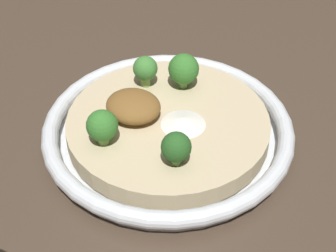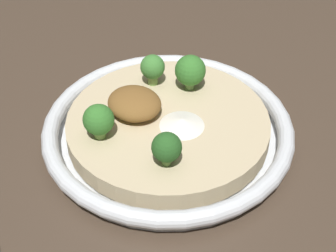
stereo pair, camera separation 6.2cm
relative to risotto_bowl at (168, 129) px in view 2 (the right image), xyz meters
name	(u,v)px [view 2 (the right image)]	position (x,y,z in m)	size (l,w,h in m)	color
ground_plane	(168,139)	(0.00, 0.00, -0.02)	(6.00, 6.00, 0.00)	#47382B
risotto_bowl	(168,129)	(0.00, 0.00, 0.00)	(0.30, 0.30, 0.03)	silver
cheese_sprinkle	(180,124)	(-0.02, 0.00, 0.02)	(0.05, 0.05, 0.01)	white
crispy_onion_garnish	(134,103)	(0.04, 0.02, 0.03)	(0.07, 0.06, 0.03)	brown
broccoli_back_right	(99,120)	(0.04, 0.07, 0.04)	(0.04, 0.04, 0.04)	#759E4C
broccoli_right	(153,68)	(0.06, -0.04, 0.04)	(0.03, 0.03, 0.04)	#759E4C
broccoli_back	(167,148)	(-0.05, 0.06, 0.04)	(0.03, 0.03, 0.04)	#668E47
broccoli_front_right	(190,71)	(0.02, -0.07, 0.04)	(0.04, 0.04, 0.05)	#668E47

